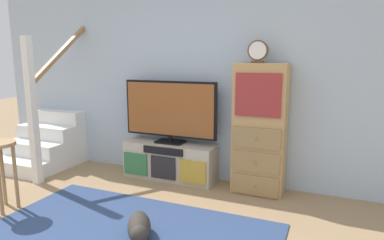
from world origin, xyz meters
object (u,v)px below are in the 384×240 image
(media_console, at_px, (170,161))
(desk_clock, at_px, (258,52))
(side_cabinet, at_px, (260,130))
(dog, at_px, (139,228))
(television, at_px, (170,110))

(media_console, xyz_separation_m, desk_clock, (1.10, -0.00, 1.38))
(side_cabinet, height_order, dog, side_cabinet)
(desk_clock, xyz_separation_m, dog, (-0.66, -1.46, -1.50))
(media_console, bearing_deg, dog, -73.25)
(side_cabinet, bearing_deg, television, 179.32)
(television, relative_size, side_cabinet, 0.84)
(television, bearing_deg, side_cabinet, -0.68)
(media_console, bearing_deg, side_cabinet, 0.51)
(desk_clock, bearing_deg, television, 178.51)
(media_console, distance_m, dog, 1.53)
(media_console, distance_m, television, 0.66)
(desk_clock, bearing_deg, media_console, 179.75)
(television, relative_size, dog, 2.53)
(media_console, relative_size, desk_clock, 4.84)
(television, distance_m, side_cabinet, 1.16)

